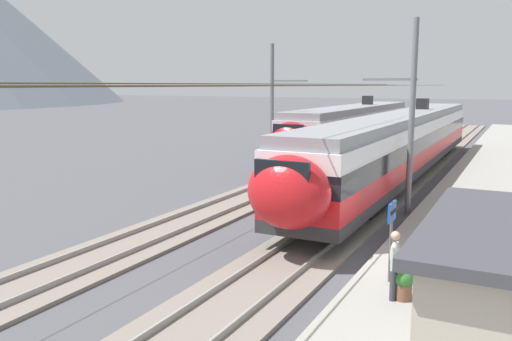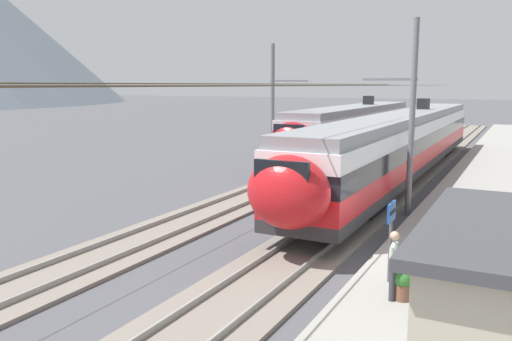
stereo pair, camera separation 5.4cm
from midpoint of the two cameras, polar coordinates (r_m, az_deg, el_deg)
ground_plane at (r=16.85m, az=9.66°, el=-9.69°), size 400.00×400.00×0.00m
platform_slab at (r=16.12m, az=24.82°, el=-10.68°), size 120.00×6.92×0.35m
track_near at (r=17.29m, az=5.07°, el=-8.86°), size 120.00×3.00×0.28m
track_far at (r=19.91m, az=-9.79°, el=-6.51°), size 120.00×3.00×0.28m
train_near_platform at (r=31.35m, az=15.83°, el=3.06°), size 34.47×2.89×4.27m
train_far_track at (r=40.46m, az=10.51°, el=4.57°), size 24.67×3.03×4.27m
catenary_mast_mid at (r=22.71m, az=16.28°, el=5.78°), size 49.07×2.26×8.11m
catenary_mast_far_side at (r=31.96m, az=2.12°, el=6.87°), size 49.07×2.41×7.86m
platform_sign at (r=14.02m, az=14.54°, el=-5.61°), size 0.70×0.08×2.13m
passenger_walking at (r=13.07m, az=14.81°, el=-9.55°), size 0.53×0.22×1.69m
handbag_beside_passenger at (r=14.32m, az=15.24°, el=-11.30°), size 0.32×0.18×0.40m
potted_plant_platform_edge at (r=13.30m, az=15.73°, el=-11.53°), size 0.50×0.50×0.80m
platform_shelter at (r=8.83m, az=26.05°, el=-15.00°), size 4.71×2.55×3.16m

